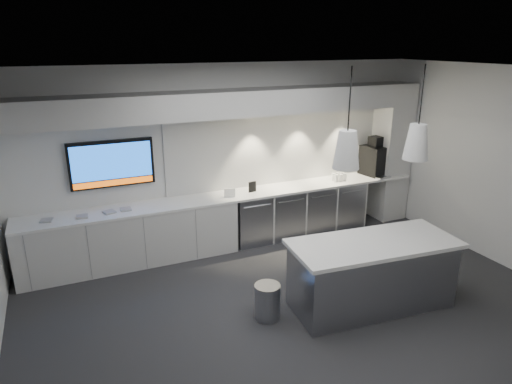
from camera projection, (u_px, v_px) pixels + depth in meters
name	position (u px, v px, depth m)	size (l,w,h in m)	color
floor	(298.00, 307.00, 5.99)	(7.00, 7.00, 0.00)	#2D2D2F
ceiling	(306.00, 72.00, 5.04)	(7.00, 7.00, 0.00)	black
wall_back	(228.00, 155.00, 7.68)	(7.00, 7.00, 0.00)	white
wall_front	(469.00, 303.00, 3.34)	(7.00, 7.00, 0.00)	white
wall_right	(505.00, 168.00, 6.86)	(7.00, 7.00, 0.00)	white
back_counter	(236.00, 195.00, 7.59)	(6.80, 0.65, 0.04)	white
left_base_cabinets	(131.00, 237.00, 7.06)	(3.30, 0.63, 0.86)	silver
fridge_unit_a	(250.00, 218.00, 7.83)	(0.60, 0.61, 0.85)	#919399
fridge_unit_b	(283.00, 213.00, 8.08)	(0.60, 0.61, 0.85)	#919399
fridge_unit_c	(313.00, 208.00, 8.32)	(0.60, 0.61, 0.85)	#919399
fridge_unit_d	(342.00, 203.00, 8.56)	(0.60, 0.61, 0.85)	#919399
backsplash	(292.00, 146.00, 8.11)	(4.60, 0.03, 1.30)	silver
soffit	(234.00, 103.00, 7.14)	(6.90, 0.60, 0.40)	silver
column	(391.00, 152.00, 8.72)	(0.55, 0.55, 2.60)	silver
wall_tv	(112.00, 164.00, 6.88)	(1.25, 0.07, 0.72)	black
island	(372.00, 273.00, 5.90)	(2.23, 1.11, 0.91)	#919399
bin	(267.00, 301.00, 5.70)	(0.33, 0.33, 0.46)	#919399
coffee_machine	(375.00, 159.00, 8.61)	(0.47, 0.63, 0.73)	black
sign_black	(252.00, 187.00, 7.67)	(0.14, 0.02, 0.18)	black
sign_white	(230.00, 193.00, 7.42)	(0.18, 0.02, 0.14)	white
cup_cluster	(339.00, 177.00, 8.29)	(0.25, 0.16, 0.14)	white
tray_a	(46.00, 220.00, 6.44)	(0.16, 0.16, 0.03)	#A4A4A4
tray_b	(82.00, 216.00, 6.58)	(0.16, 0.16, 0.03)	#A4A4A4
tray_c	(109.00, 212.00, 6.76)	(0.16, 0.16, 0.03)	#A4A4A4
tray_d	(126.00, 209.00, 6.87)	(0.16, 0.16, 0.03)	#A4A4A4
pendant_left	(347.00, 149.00, 5.17)	(0.31, 0.31, 1.14)	silver
pendant_right	(417.00, 142.00, 5.57)	(0.31, 0.31, 1.14)	silver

